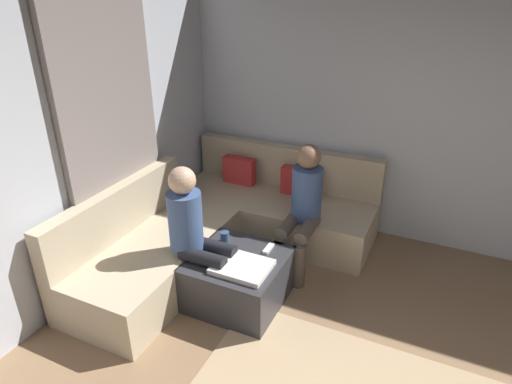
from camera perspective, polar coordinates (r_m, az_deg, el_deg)
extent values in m
cube|color=silver|center=(4.55, 26.85, 8.43)|extent=(6.00, 0.12, 2.70)
cube|color=gray|center=(4.02, -18.02, 6.47)|extent=(0.06, 1.10, 2.50)
cube|color=#C6B593|center=(4.76, 2.32, -2.91)|extent=(2.10, 0.85, 0.42)
cube|color=#C6B593|center=(4.87, 4.04, 3.41)|extent=(2.10, 0.14, 0.45)
cube|color=#C6B593|center=(4.10, -13.03, -8.84)|extent=(0.85, 1.70, 0.42)
cube|color=#C6B593|center=(4.09, -17.60, -2.43)|extent=(0.14, 1.70, 0.45)
cube|color=red|center=(4.95, -2.16, 2.51)|extent=(0.36, 0.12, 0.36)
cube|color=red|center=(4.70, 5.47, 1.06)|extent=(0.36, 0.12, 0.36)
cube|color=#333338|center=(3.81, -2.30, -11.15)|extent=(0.76, 0.76, 0.42)
cube|color=white|center=(3.55, -1.81, -9.66)|extent=(0.44, 0.36, 0.04)
cylinder|color=#334C72|center=(3.88, -4.06, -5.81)|extent=(0.08, 0.08, 0.10)
cube|color=white|center=(3.78, 1.62, -7.34)|extent=(0.05, 0.15, 0.02)
cylinder|color=brown|center=(3.97, 5.55, -9.46)|extent=(0.12, 0.12, 0.42)
cylinder|color=brown|center=(4.03, 3.11, -8.86)|extent=(0.12, 0.12, 0.42)
cylinder|color=brown|center=(3.99, 6.70, -4.76)|extent=(0.12, 0.40, 0.12)
cylinder|color=brown|center=(4.04, 4.28, -4.23)|extent=(0.12, 0.40, 0.12)
cylinder|color=#3F598C|center=(4.06, 6.60, -0.15)|extent=(0.28, 0.28, 0.50)
sphere|color=#8C664C|center=(3.92, 6.86, 4.59)|extent=(0.22, 0.22, 0.22)
cylinder|color=black|center=(3.80, -2.70, -11.22)|extent=(0.12, 0.12, 0.42)
cylinder|color=black|center=(3.68, -4.03, -12.74)|extent=(0.12, 0.12, 0.42)
cylinder|color=black|center=(3.73, -5.53, -7.09)|extent=(0.40, 0.12, 0.12)
cylinder|color=black|center=(3.60, -6.98, -8.48)|extent=(0.40, 0.12, 0.12)
cylinder|color=#3F598C|center=(3.63, -9.15, -3.69)|extent=(0.28, 0.28, 0.50)
sphere|color=#D8AD8C|center=(3.47, -9.56, 1.49)|extent=(0.22, 0.22, 0.22)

